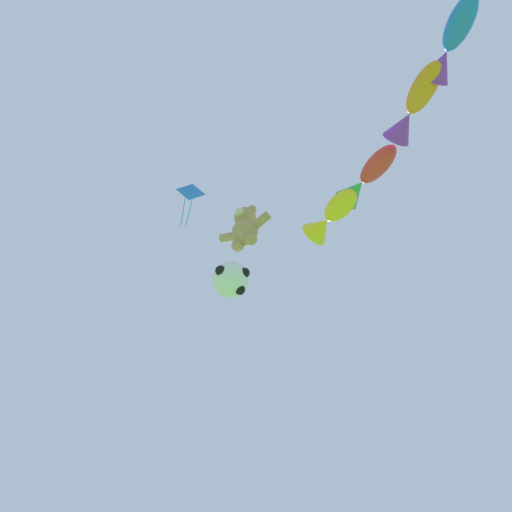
{
  "coord_description": "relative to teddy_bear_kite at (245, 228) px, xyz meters",
  "views": [
    {
      "loc": [
        4.21,
        -0.68,
        0.98
      ],
      "look_at": [
        0.5,
        5.25,
        9.27
      ],
      "focal_mm": 28.0,
      "sensor_mm": 36.0,
      "label": 1
    }
  ],
  "objects": [
    {
      "name": "fish_kite_tangerine",
      "position": [
        5.18,
        0.4,
        2.25
      ],
      "size": [
        2.13,
        2.0,
        0.81
      ],
      "color": "orange"
    },
    {
      "name": "fish_kite_goldfin",
      "position": [
        1.74,
        2.39,
        2.12
      ],
      "size": [
        2.22,
        1.65,
        0.96
      ],
      "color": "yellow"
    },
    {
      "name": "diamond_kite",
      "position": [
        -2.99,
        0.44,
        4.85
      ],
      "size": [
        0.86,
        0.83,
        3.03
      ],
      "color": "blue"
    },
    {
      "name": "fish_kite_crimson",
      "position": [
        3.26,
        1.79,
        2.31
      ],
      "size": [
        2.32,
        1.65,
        0.83
      ],
      "color": "red"
    },
    {
      "name": "soccer_ball_kite",
      "position": [
        -0.48,
        0.17,
        -1.61
      ],
      "size": [
        1.0,
        1.0,
        0.92
      ],
      "color": "white"
    },
    {
      "name": "teddy_bear_kite",
      "position": [
        0.0,
        0.0,
        0.0
      ],
      "size": [
        1.6,
        0.71,
        1.63
      ],
      "color": "tan"
    },
    {
      "name": "fish_kite_cobalt",
      "position": [
        6.46,
        -0.62,
        2.31
      ],
      "size": [
        1.87,
        1.93,
        0.76
      ],
      "color": "blue"
    }
  ]
}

